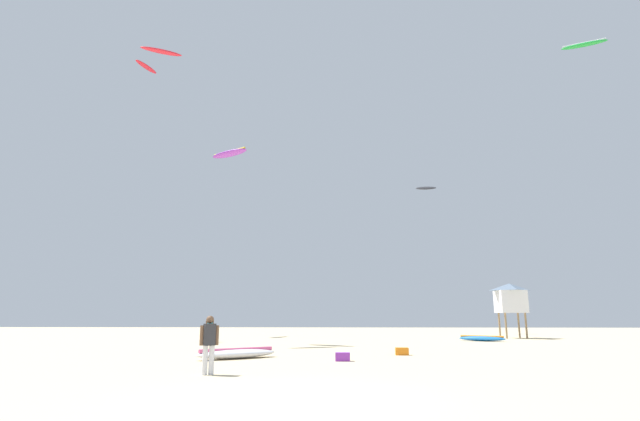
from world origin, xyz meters
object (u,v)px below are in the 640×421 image
at_px(person_midground, 210,327).
at_px(kite_aloft_3, 229,153).
at_px(kite_grounded_mid, 482,338).
at_px(person_foreground, 209,340).
at_px(kite_grounded_near, 237,353).
at_px(kite_aloft_2, 584,45).
at_px(kite_aloft_4, 426,188).
at_px(cooler_box, 402,351).
at_px(lifeguard_tower, 510,298).
at_px(kite_aloft_0, 161,51).
at_px(kite_aloft_1, 146,67).
at_px(gear_bag, 343,357).

bearing_deg(person_midground, kite_aloft_3, 13.39).
bearing_deg(kite_grounded_mid, person_foreground, -125.14).
relative_size(kite_grounded_near, kite_aloft_2, 0.98).
height_order(person_foreground, kite_aloft_4, kite_aloft_4).
height_order(cooler_box, kite_aloft_3, kite_aloft_3).
xyz_separation_m(person_foreground, kite_aloft_3, (-3.48, 16.37, 11.54)).
xyz_separation_m(lifeguard_tower, cooler_box, (-10.61, -16.36, -2.89)).
relative_size(person_midground, kite_aloft_0, 0.57).
distance_m(kite_aloft_0, kite_aloft_1, 16.47).
distance_m(kite_grounded_mid, kite_aloft_1, 40.42).
bearing_deg(kite_aloft_1, kite_aloft_0, -62.93).
bearing_deg(kite_aloft_2, lifeguard_tower, 153.36).
bearing_deg(kite_aloft_0, kite_aloft_4, 40.73).
xyz_separation_m(person_midground, lifeguard_tower, (21.80, 6.52, 2.09)).
bearing_deg(kite_grounded_near, person_midground, 109.71).
height_order(kite_grounded_mid, kite_aloft_4, kite_aloft_4).
xyz_separation_m(person_midground, gear_bag, (8.54, -12.79, -0.81)).
relative_size(kite_grounded_mid, gear_bag, 5.57).
distance_m(kite_aloft_1, kite_aloft_4, 31.37).
relative_size(person_foreground, kite_grounded_mid, 0.55).
distance_m(kite_aloft_0, kite_aloft_2, 32.63).
bearing_deg(cooler_box, person_foreground, -131.86).
bearing_deg(cooler_box, gear_bag, -131.96).
distance_m(person_foreground, person_midground, 17.87).
relative_size(kite_grounded_near, gear_bag, 6.01).
bearing_deg(kite_grounded_near, kite_aloft_0, 128.44).
bearing_deg(kite_aloft_4, kite_aloft_3, -132.52).
height_order(kite_aloft_2, kite_aloft_4, kite_aloft_2).
bearing_deg(kite_aloft_2, kite_grounded_mid, -172.59).
relative_size(kite_grounded_mid, cooler_box, 5.57).
height_order(kite_grounded_near, kite_aloft_4, kite_aloft_4).
relative_size(kite_aloft_3, kite_aloft_4, 1.41).
height_order(gear_bag, kite_aloft_2, kite_aloft_2).
height_order(kite_grounded_mid, gear_bag, kite_grounded_mid).
xyz_separation_m(kite_grounded_near, kite_aloft_1, (-15.18, 23.95, 26.23)).
height_order(person_midground, kite_aloft_3, kite_aloft_3).
bearing_deg(person_midground, kite_grounded_mid, 61.43).
relative_size(kite_grounded_near, kite_aloft_1, 1.08).
height_order(lifeguard_tower, kite_aloft_3, kite_aloft_3).
xyz_separation_m(gear_bag, kite_aloft_1, (-19.47, 24.86, 26.27)).
relative_size(person_midground, gear_bag, 2.96).
bearing_deg(gear_bag, kite_aloft_4, 73.02).
bearing_deg(gear_bag, kite_aloft_1, 128.07).
relative_size(kite_grounded_mid, kite_aloft_1, 1.01).
bearing_deg(kite_aloft_4, kite_aloft_1, -169.71).
bearing_deg(cooler_box, kite_aloft_2, 37.87).
xyz_separation_m(gear_bag, kite_aloft_3, (-7.51, 11.86, 12.38)).
bearing_deg(person_foreground, kite_aloft_2, -73.05).
height_order(gear_bag, kite_aloft_1, kite_aloft_1).
distance_m(kite_aloft_2, kite_aloft_4, 19.15).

